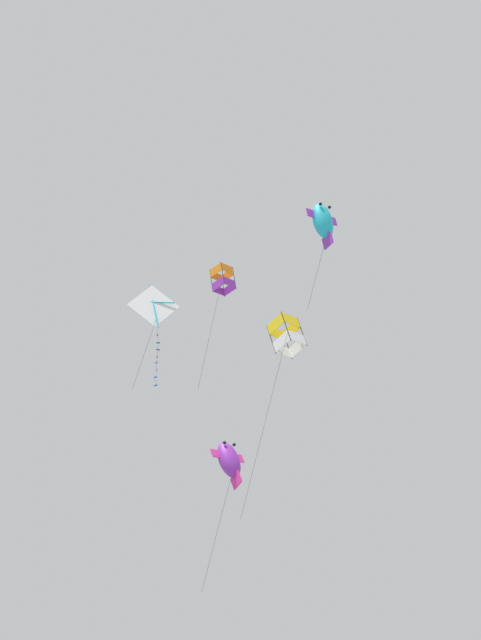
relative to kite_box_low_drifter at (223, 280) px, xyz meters
name	(u,v)px	position (x,y,z in m)	size (l,w,h in m)	color
kite_box_low_drifter	(223,280)	(0.00, 0.00, 0.00)	(1.91, 1.75, 6.11)	orange
kite_box_near_right	(286,336)	(-3.98, -2.88, -4.45)	(3.19, 2.82, 8.70)	yellow
kite_diamond_near_left	(153,307)	(-2.31, 2.98, -2.32)	(1.98, 2.32, 5.35)	white
kite_fish_highest	(323,221)	(-8.55, -4.29, -1.40)	(1.83, 1.37, 4.77)	#1EB2C6
kite_fish_upper_right	(229,460)	(-2.91, -0.43, -9.53)	(2.77, 1.88, 6.41)	purple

